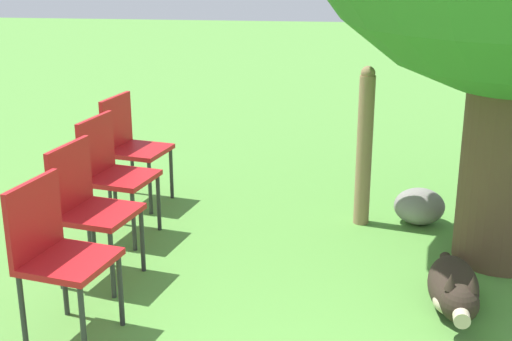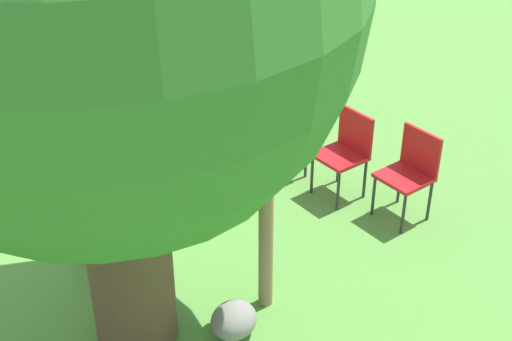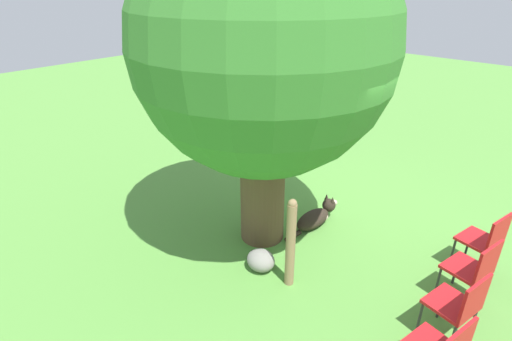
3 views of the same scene
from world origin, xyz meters
The scene contains 8 objects.
ground_plane centered at (0.00, 0.00, 0.00)m, with size 30.00×30.00×0.00m, color #56933D.
dog centered at (0.04, 0.20, 0.14)m, with size 0.34×1.14×0.38m.
fence_post centered at (-0.45, 1.49, 0.60)m, with size 0.12×0.12×1.20m.
red_chair_0 centered at (-2.11, -0.30, 0.51)m, with size 0.51×0.52×0.87m.
red_chair_1 centered at (-2.17, 0.38, 0.51)m, with size 0.51×0.52×0.87m.
red_chair_2 centered at (-2.23, 1.05, 0.51)m, with size 0.51×0.52×0.87m.
red_chair_3 centered at (-2.29, 1.73, 0.51)m, with size 0.51×0.52×0.87m.
garden_rock centered at (-0.02, 1.53, 0.14)m, with size 0.38×0.33×0.27m.
Camera 1 is at (-0.67, -3.59, 2.07)m, focal length 50.00 mm.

